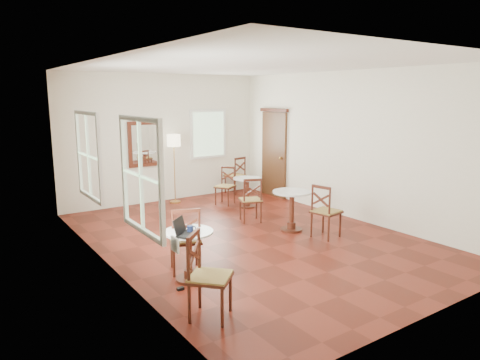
% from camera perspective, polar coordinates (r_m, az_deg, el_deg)
% --- Properties ---
extents(ground, '(7.00, 7.00, 0.00)m').
position_cam_1_polar(ground, '(7.98, 1.23, -7.41)').
color(ground, '#5F1B10').
rests_on(ground, ground).
extents(room_shell, '(5.02, 7.02, 3.01)m').
position_cam_1_polar(room_shell, '(7.79, -0.26, 6.36)').
color(room_shell, white).
rests_on(room_shell, ground).
extents(cafe_table_near, '(0.67, 0.67, 0.71)m').
position_cam_1_polar(cafe_table_near, '(6.11, -6.60, -8.95)').
color(cafe_table_near, '#471D11').
rests_on(cafe_table_near, ground).
extents(cafe_table_mid, '(0.72, 0.72, 0.76)m').
position_cam_1_polar(cafe_table_mid, '(8.30, 6.69, -3.39)').
color(cafe_table_mid, '#471D11').
rests_on(cafe_table_mid, ground).
extents(cafe_table_back, '(0.64, 0.64, 0.68)m').
position_cam_1_polar(cafe_table_back, '(9.98, 0.95, -1.19)').
color(cafe_table_back, '#471D11').
rests_on(cafe_table_back, ground).
extents(chair_near_a, '(0.58, 0.58, 0.97)m').
position_cam_1_polar(chair_near_a, '(6.39, -7.07, -7.63)').
color(chair_near_a, '#471D11').
rests_on(chair_near_a, ground).
extents(chair_near_b, '(0.65, 0.65, 1.00)m').
position_cam_1_polar(chair_near_b, '(5.11, -4.18, -12.26)').
color(chair_near_b, '#471D11').
rests_on(chair_near_b, ground).
extents(chair_mid_a, '(0.54, 0.54, 0.90)m').
position_cam_1_polar(chair_mid_a, '(8.83, 1.40, -2.57)').
color(chair_mid_a, '#471D11').
rests_on(chair_mid_a, ground).
extents(chair_mid_b, '(0.52, 0.52, 0.97)m').
position_cam_1_polar(chair_mid_b, '(7.99, 10.97, -3.98)').
color(chair_mid_b, '#471D11').
rests_on(chair_mid_b, ground).
extents(chair_back_a, '(0.52, 0.52, 0.96)m').
position_cam_1_polar(chair_back_a, '(11.40, -0.55, 0.62)').
color(chair_back_a, '#471D11').
rests_on(chair_back_a, ground).
extents(chair_back_b, '(0.55, 0.55, 0.87)m').
position_cam_1_polar(chair_back_b, '(10.29, -1.89, -0.76)').
color(chair_back_b, '#471D11').
rests_on(chair_back_b, ground).
extents(floor_lamp, '(0.31, 0.31, 1.62)m').
position_cam_1_polar(floor_lamp, '(10.40, -8.54, 4.48)').
color(floor_lamp, '#BF8C3F').
rests_on(floor_lamp, ground).
extents(laptop, '(0.41, 0.40, 0.22)m').
position_cam_1_polar(laptop, '(5.84, -7.20, -6.54)').
color(laptop, black).
rests_on(laptop, cafe_table_near).
extents(mouse, '(0.11, 0.08, 0.04)m').
position_cam_1_polar(mouse, '(5.97, -6.95, -6.52)').
color(mouse, black).
rests_on(mouse, cafe_table_near).
extents(navy_mug, '(0.13, 0.09, 0.10)m').
position_cam_1_polar(navy_mug, '(5.92, -6.40, -6.34)').
color(navy_mug, black).
rests_on(navy_mug, cafe_table_near).
extents(water_glass, '(0.07, 0.07, 0.11)m').
position_cam_1_polar(water_glass, '(5.95, -7.95, -6.21)').
color(water_glass, white).
rests_on(water_glass, cafe_table_near).
extents(power_adapter, '(0.09, 0.06, 0.04)m').
position_cam_1_polar(power_adapter, '(5.98, -7.69, -13.74)').
color(power_adapter, black).
rests_on(power_adapter, ground).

